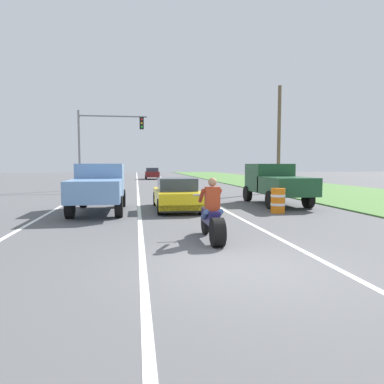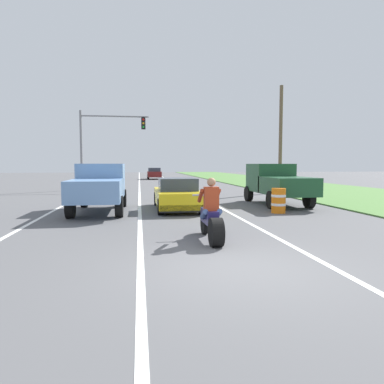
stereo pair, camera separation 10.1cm
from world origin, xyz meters
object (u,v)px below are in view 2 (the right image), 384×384
Objects in this scene: sports_car_yellow at (177,195)px; pickup_truck_right_shoulder_dark_green at (277,182)px; construction_barrel_nearest at (279,200)px; distant_car_far_ahead at (154,173)px; traffic_light_mast_near at (103,137)px; motorcycle_with_rider at (211,218)px; pickup_truck_left_lane_light_blue at (99,185)px.

pickup_truck_right_shoulder_dark_green is at bearing 13.57° from sports_car_yellow.
pickup_truck_right_shoulder_dark_green is 4.80× the size of construction_barrel_nearest.
traffic_light_mast_near is at bearing -103.70° from distant_car_far_ahead.
distant_car_far_ahead is (0.16, 38.22, 0.18)m from motorcycle_with_rider.
pickup_truck_right_shoulder_dark_green is at bearing -81.35° from distant_car_far_ahead.
motorcycle_with_rider is 6.44m from sports_car_yellow.
pickup_truck_right_shoulder_dark_green is 0.80× the size of traffic_light_mast_near.
sports_car_yellow is at bearing -166.43° from pickup_truck_right_shoulder_dark_green.
distant_car_far_ahead is (3.57, 32.07, -0.33)m from pickup_truck_left_lane_light_blue.
sports_car_yellow is 0.90× the size of pickup_truck_right_shoulder_dark_green.
construction_barrel_nearest is (3.73, 4.76, -0.09)m from motorcycle_with_rider.
pickup_truck_left_lane_light_blue is 7.30m from construction_barrel_nearest.
traffic_light_mast_near is at bearing 128.92° from pickup_truck_right_shoulder_dark_green.
construction_barrel_nearest is 0.25× the size of distant_car_far_ahead.
motorcycle_with_rider is 9.04m from pickup_truck_right_shoulder_dark_green.
construction_barrel_nearest is (8.22, -14.39, -3.53)m from traffic_light_mast_near.
traffic_light_mast_near is 6.00× the size of construction_barrel_nearest.
pickup_truck_right_shoulder_dark_green is 15.09m from traffic_light_mast_near.
motorcycle_with_rider is 19.97m from traffic_light_mast_near.
pickup_truck_left_lane_light_blue reaches higher than sports_car_yellow.
pickup_truck_left_lane_light_blue is at bearing -169.75° from pickup_truck_right_shoulder_dark_green.
traffic_light_mast_near is at bearing 103.18° from motorcycle_with_rider.
pickup_truck_left_lane_light_blue is 8.36m from pickup_truck_right_shoulder_dark_green.
pickup_truck_left_lane_light_blue reaches higher than construction_barrel_nearest.
sports_car_yellow is 3.28m from pickup_truck_left_lane_light_blue.
sports_car_yellow is (-0.18, 6.43, 0.04)m from motorcycle_with_rider.
sports_car_yellow is at bearing -90.61° from distant_car_far_ahead.
sports_car_yellow is 0.90× the size of pickup_truck_left_lane_light_blue.
construction_barrel_nearest is at bearing -23.13° from sports_car_yellow.
pickup_truck_left_lane_light_blue and pickup_truck_right_shoulder_dark_green have the same top height.
motorcycle_with_rider is at bearing -61.00° from pickup_truck_left_lane_light_blue.
traffic_light_mast_near reaches higher than pickup_truck_left_lane_light_blue.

